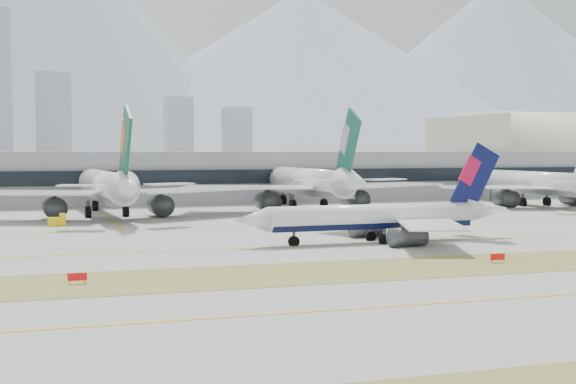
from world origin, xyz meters
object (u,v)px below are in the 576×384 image
object	(u,v)px
taxiing_airliner	(382,218)
hangar	(565,190)
widebody_cathay	(310,184)
widebody_china_air	(537,184)
widebody_eva	(108,188)
terminal	(179,176)

from	to	relation	value
taxiing_airliner	hangar	xyz separation A→B (m)	(141.88, 138.96, -3.97)
widebody_cathay	widebody_china_air	size ratio (longest dim) A/B	1.12
taxiing_airliner	widebody_eva	distance (m)	75.59
widebody_china_air	hangar	distance (m)	97.96
widebody_eva	widebody_china_air	world-z (taller)	widebody_eva
widebody_eva	terminal	xyz separation A→B (m)	(26.33, 54.10, 0.82)
taxiing_airliner	terminal	xyz separation A→B (m)	(-12.69, 118.80, 3.40)
widebody_cathay	terminal	size ratio (longest dim) A/B	0.26
widebody_cathay	hangar	xyz separation A→B (m)	(128.73, 66.47, -6.63)
widebody_eva	hangar	world-z (taller)	hangar
widebody_eva	terminal	size ratio (longest dim) A/B	0.25
hangar	terminal	bearing A→B (deg)	-172.57
taxiing_airliner	widebody_china_air	bearing A→B (deg)	-141.54
taxiing_airliner	terminal	bearing A→B (deg)	-85.78
widebody_cathay	terminal	world-z (taller)	widebody_cathay
terminal	widebody_eva	bearing A→B (deg)	-115.95
taxiing_airliner	hangar	size ratio (longest dim) A/B	0.56
widebody_china_air	hangar	bearing A→B (deg)	-40.18
widebody_cathay	widebody_china_air	xyz separation A→B (m)	(64.09, -6.90, -0.73)
widebody_china_air	terminal	bearing A→B (deg)	60.58
terminal	widebody_china_air	bearing A→B (deg)	-30.62
taxiing_airliner	hangar	bearing A→B (deg)	-137.47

